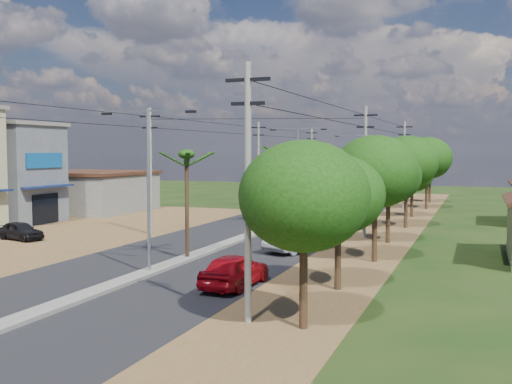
# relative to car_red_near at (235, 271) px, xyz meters

# --- Properties ---
(ground) EXTENTS (160.00, 160.00, 0.00)m
(ground) POSITION_rel_car_red_near_xyz_m (-5.00, 1.21, -0.75)
(ground) COLOR black
(ground) RESTS_ON ground
(road) EXTENTS (12.00, 110.00, 0.04)m
(road) POSITION_rel_car_red_near_xyz_m (-5.00, 16.21, -0.73)
(road) COLOR black
(road) RESTS_ON ground
(median) EXTENTS (1.00, 90.00, 0.18)m
(median) POSITION_rel_car_red_near_xyz_m (-5.00, 19.21, -0.66)
(median) COLOR #605E56
(median) RESTS_ON ground
(dirt_lot_west) EXTENTS (18.00, 46.00, 0.04)m
(dirt_lot_west) POSITION_rel_car_red_near_xyz_m (-20.00, 9.21, -0.73)
(dirt_lot_west) COLOR brown
(dirt_lot_west) RESTS_ON ground
(dirt_shoulder_east) EXTENTS (5.00, 90.00, 0.03)m
(dirt_shoulder_east) POSITION_rel_car_red_near_xyz_m (3.50, 16.21, -0.74)
(dirt_shoulder_east) COLOR brown
(dirt_shoulder_east) RESTS_ON ground
(shophouse_grey) EXTENTS (9.00, 6.40, 8.30)m
(shophouse_grey) POSITION_rel_car_red_near_xyz_m (-26.98, 15.21, 3.41)
(shophouse_grey) COLOR #4F5157
(shophouse_grey) RESTS_ON ground
(low_shed) EXTENTS (10.40, 10.40, 3.95)m
(low_shed) POSITION_rel_car_red_near_xyz_m (-26.00, 25.21, 1.22)
(low_shed) COLOR #605E56
(low_shed) RESTS_ON ground
(tree_east_a) EXTENTS (4.40, 4.40, 6.37)m
(tree_east_a) POSITION_rel_car_red_near_xyz_m (4.50, -4.79, 3.74)
(tree_east_a) COLOR black
(tree_east_a) RESTS_ON ground
(tree_east_b) EXTENTS (4.00, 4.00, 5.83)m
(tree_east_b) POSITION_rel_car_red_near_xyz_m (4.30, 1.21, 3.36)
(tree_east_b) COLOR black
(tree_east_b) RESTS_ON ground
(tree_east_c) EXTENTS (4.60, 4.60, 6.83)m
(tree_east_c) POSITION_rel_car_red_near_xyz_m (4.70, 8.21, 4.11)
(tree_east_c) COLOR black
(tree_east_c) RESTS_ON ground
(tree_east_d) EXTENTS (4.20, 4.20, 6.13)m
(tree_east_d) POSITION_rel_car_red_near_xyz_m (4.40, 15.21, 3.59)
(tree_east_d) COLOR black
(tree_east_d) RESTS_ON ground
(tree_east_e) EXTENTS (4.80, 4.80, 7.14)m
(tree_east_e) POSITION_rel_car_red_near_xyz_m (4.60, 23.21, 4.34)
(tree_east_e) COLOR black
(tree_east_e) RESTS_ON ground
(tree_east_f) EXTENTS (3.80, 3.80, 5.52)m
(tree_east_f) POSITION_rel_car_red_near_xyz_m (4.20, 31.21, 3.14)
(tree_east_f) COLOR black
(tree_east_f) RESTS_ON ground
(tree_east_g) EXTENTS (5.00, 5.00, 7.38)m
(tree_east_g) POSITION_rel_car_red_near_xyz_m (4.80, 39.21, 4.49)
(tree_east_g) COLOR black
(tree_east_g) RESTS_ON ground
(tree_east_h) EXTENTS (4.40, 4.40, 6.52)m
(tree_east_h) POSITION_rel_car_red_near_xyz_m (4.50, 47.21, 3.89)
(tree_east_h) COLOR black
(tree_east_h) RESTS_ON ground
(palm_median_near) EXTENTS (2.00, 2.00, 6.15)m
(palm_median_near) POSITION_rel_car_red_near_xyz_m (-5.00, 5.21, 4.79)
(palm_median_near) COLOR black
(palm_median_near) RESTS_ON ground
(palm_median_mid) EXTENTS (2.00, 2.00, 6.55)m
(palm_median_mid) POSITION_rel_car_red_near_xyz_m (-5.00, 21.21, 5.15)
(palm_median_mid) COLOR black
(palm_median_mid) RESTS_ON ground
(palm_median_far) EXTENTS (2.00, 2.00, 5.85)m
(palm_median_far) POSITION_rel_car_red_near_xyz_m (-5.00, 37.21, 4.51)
(palm_median_far) COLOR black
(palm_median_far) RESTS_ON ground
(streetlight_near) EXTENTS (5.10, 0.18, 8.00)m
(streetlight_near) POSITION_rel_car_red_near_xyz_m (-5.00, 1.21, 4.03)
(streetlight_near) COLOR gray
(streetlight_near) RESTS_ON ground
(streetlight_mid) EXTENTS (5.10, 0.18, 8.00)m
(streetlight_mid) POSITION_rel_car_red_near_xyz_m (-5.00, 26.21, 4.03)
(streetlight_mid) COLOR gray
(streetlight_mid) RESTS_ON ground
(streetlight_far) EXTENTS (5.10, 0.18, 8.00)m
(streetlight_far) POSITION_rel_car_red_near_xyz_m (-5.00, 51.21, 4.03)
(streetlight_far) COLOR gray
(streetlight_far) RESTS_ON ground
(utility_pole_w_b) EXTENTS (1.60, 0.24, 9.00)m
(utility_pole_w_b) POSITION_rel_car_red_near_xyz_m (-12.00, 13.21, 4.01)
(utility_pole_w_b) COLOR #605E56
(utility_pole_w_b) RESTS_ON ground
(utility_pole_w_c) EXTENTS (1.60, 0.24, 9.00)m
(utility_pole_w_c) POSITION_rel_car_red_near_xyz_m (-12.00, 35.21, 4.01)
(utility_pole_w_c) COLOR #605E56
(utility_pole_w_c) RESTS_ON ground
(utility_pole_w_d) EXTENTS (1.60, 0.24, 9.00)m
(utility_pole_w_d) POSITION_rel_car_red_near_xyz_m (-12.00, 56.21, 4.01)
(utility_pole_w_d) COLOR #605E56
(utility_pole_w_d) RESTS_ON ground
(utility_pole_e_a) EXTENTS (1.60, 0.24, 9.00)m
(utility_pole_e_a) POSITION_rel_car_red_near_xyz_m (2.50, -4.79, 4.01)
(utility_pole_e_a) COLOR #605E56
(utility_pole_e_a) RESTS_ON ground
(utility_pole_e_b) EXTENTS (1.60, 0.24, 9.00)m
(utility_pole_e_b) POSITION_rel_car_red_near_xyz_m (2.50, 17.21, 4.01)
(utility_pole_e_b) COLOR #605E56
(utility_pole_e_b) RESTS_ON ground
(utility_pole_e_c) EXTENTS (1.60, 0.24, 9.00)m
(utility_pole_e_c) POSITION_rel_car_red_near_xyz_m (2.50, 39.21, 4.01)
(utility_pole_e_c) COLOR #605E56
(utility_pole_e_c) RESTS_ON ground
(car_red_near) EXTENTS (1.97, 4.48, 1.50)m
(car_red_near) POSITION_rel_car_red_near_xyz_m (0.00, 0.00, 0.00)
(car_red_near) COLOR maroon
(car_red_near) RESTS_ON ground
(car_silver_mid) EXTENTS (3.46, 5.19, 1.62)m
(car_silver_mid) POSITION_rel_car_red_near_xyz_m (0.00, 9.94, 0.06)
(car_silver_mid) COLOR gray
(car_silver_mid) RESTS_ON ground
(car_white_far) EXTENTS (3.21, 4.89, 1.32)m
(car_white_far) POSITION_rel_car_red_near_xyz_m (-6.50, 31.61, -0.09)
(car_white_far) COLOR silver
(car_white_far) RESTS_ON ground
(car_parked_dark) EXTENTS (3.87, 2.22, 1.24)m
(car_parked_dark) POSITION_rel_car_red_near_xyz_m (-18.75, 7.70, -0.13)
(car_parked_dark) COLOR black
(car_parked_dark) RESTS_ON ground
(moto_rider_east) EXTENTS (0.73, 1.73, 0.88)m
(moto_rider_east) POSITION_rel_car_red_near_xyz_m (0.20, 0.18, -0.31)
(moto_rider_east) COLOR black
(moto_rider_east) RESTS_ON ground
(moto_rider_west_a) EXTENTS (0.90, 1.77, 0.89)m
(moto_rider_west_a) POSITION_rel_car_red_near_xyz_m (-6.20, 18.39, -0.31)
(moto_rider_west_a) COLOR black
(moto_rider_west_a) RESTS_ON ground
(moto_rider_west_b) EXTENTS (0.65, 1.89, 1.12)m
(moto_rider_west_b) POSITION_rel_car_red_near_xyz_m (-6.20, 37.22, -0.19)
(moto_rider_west_b) COLOR black
(moto_rider_west_b) RESTS_ON ground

